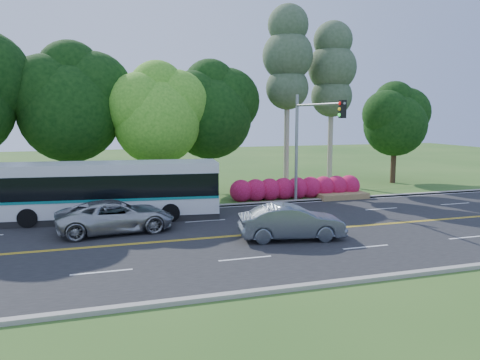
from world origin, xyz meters
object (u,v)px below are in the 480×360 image
object	(u,v)px
transit_bus	(107,192)
sedan	(291,222)
suv	(116,216)
traffic_signal	(309,132)

from	to	relation	value
transit_bus	sedan	distance (m)	10.48
sedan	suv	xyz separation A→B (m)	(-7.63, 3.81, -0.01)
traffic_signal	suv	distance (m)	12.66
traffic_signal	sedan	world-z (taller)	traffic_signal
traffic_signal	sedan	xyz separation A→B (m)	(-4.06, -6.74, -3.86)
suv	transit_bus	bearing A→B (deg)	0.62
sedan	suv	bearing A→B (deg)	73.45
traffic_signal	transit_bus	size ratio (longest dim) A/B	0.58
traffic_signal	sedan	distance (m)	8.77
traffic_signal	suv	size ratio (longest dim) A/B	1.25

